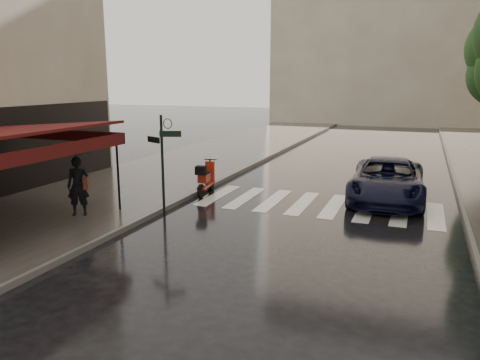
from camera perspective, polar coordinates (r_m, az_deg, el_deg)
The scene contains 10 objects.
ground at distance 11.69m, azimuth -11.55°, elevation -8.74°, with size 120.00×120.00×0.00m, color black.
sidewalk_near at distance 23.96m, azimuth -5.20°, elevation 2.29°, with size 6.00×60.00×0.12m, color #38332D.
curb_near at distance 22.78m, azimuth 1.70°, elevation 1.86°, with size 0.12×60.00×0.16m, color #595651.
curb_far at distance 21.57m, azimuth 24.59°, elevation 0.18°, with size 0.12×60.00×0.16m, color #595651.
crosswalk at distance 15.98m, azimuth 9.49°, elevation -2.97°, with size 7.85×3.20×0.01m.
signpost at distance 14.31m, azimuth -9.43°, elevation 2.76°, with size 1.17×0.29×3.10m.
backdrop_building at distance 47.60m, azimuth 18.38°, elevation 18.58°, with size 22.00×6.00×20.00m, color tan.
pedestrian_with_umbrella at distance 14.62m, azimuth -19.31°, elevation 2.27°, with size 1.42×1.43×2.52m.
scooter at distance 17.12m, azimuth -4.22°, elevation 0.07°, with size 0.61×1.83×1.20m.
parked_car at distance 16.92m, azimuth 17.51°, elevation -0.02°, with size 2.41×5.23×1.45m, color black.
Camera 1 is at (6.03, -9.14, 4.10)m, focal length 35.00 mm.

